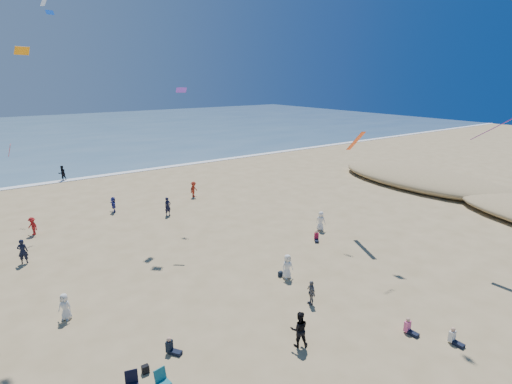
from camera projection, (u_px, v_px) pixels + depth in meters
ocean at (25, 135)px, 89.83m from camera, size 220.00×100.00×0.06m
surf_line at (74, 179)px, 50.74m from camera, size 220.00×1.20×0.08m
standing_flyers at (165, 227)px, 32.35m from camera, size 22.12×52.22×1.93m
seated_group at (264, 306)px, 22.03m from camera, size 25.27×15.70×0.84m
black_backpack at (145, 369)px, 17.58m from camera, size 0.30×0.22×0.38m
navy_bag at (280, 274)px, 26.13m from camera, size 0.28×0.18×0.34m
kites_aloft at (314, 54)px, 26.44m from camera, size 35.01×43.46×23.57m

